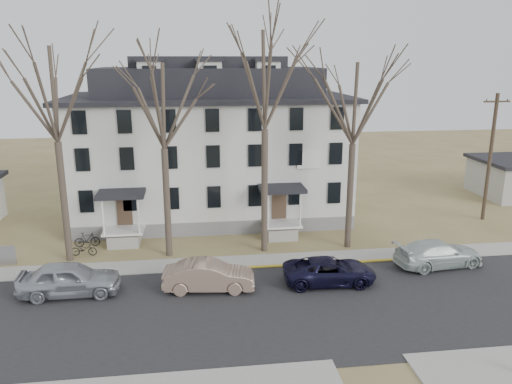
{
  "coord_description": "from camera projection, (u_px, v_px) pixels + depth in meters",
  "views": [
    {
      "loc": [
        -3.36,
        -19.76,
        11.95
      ],
      "look_at": [
        0.36,
        9.0,
        4.12
      ],
      "focal_mm": 35.0,
      "sensor_mm": 36.0,
      "label": 1
    }
  ],
  "objects": [
    {
      "name": "bicycle_right",
      "position": [
        87.0,
        240.0,
        32.39
      ],
      "size": [
        1.65,
        0.58,
        0.98
      ],
      "primitive_type": "imported",
      "rotation": [
        0.0,
        0.0,
        1.65
      ],
      "color": "black",
      "rests_on": "ground"
    },
    {
      "name": "tree_mid_left",
      "position": [
        162.0,
        100.0,
        28.71
      ],
      "size": [
        7.8,
        7.8,
        12.74
      ],
      "color": "#473B31",
      "rests_on": "ground"
    },
    {
      "name": "main_road",
      "position": [
        267.0,
        311.0,
        24.36
      ],
      "size": [
        120.0,
        10.0,
        0.04
      ],
      "primitive_type": "cube",
      "color": "#27272A",
      "rests_on": "ground"
    },
    {
      "name": "ground",
      "position": [
        274.0,
        332.0,
        22.45
      ],
      "size": [
        120.0,
        120.0,
        0.0
      ],
      "primitive_type": "plane",
      "color": "olive",
      "rests_on": "ground"
    },
    {
      "name": "utility_pole_far",
      "position": [
        490.0,
        156.0,
        36.87
      ],
      "size": [
        2.0,
        0.28,
        9.5
      ],
      "color": "#3D3023",
      "rests_on": "ground"
    },
    {
      "name": "far_sidewalk",
      "position": [
        252.0,
        262.0,
        30.11
      ],
      "size": [
        120.0,
        2.0,
        0.08
      ],
      "primitive_type": "cube",
      "color": "#A09F97",
      "rests_on": "ground"
    },
    {
      "name": "bicycle_left",
      "position": [
        84.0,
        250.0,
        30.94
      ],
      "size": [
        1.64,
        0.7,
        0.84
      ],
      "primitive_type": "imported",
      "rotation": [
        0.0,
        0.0,
        1.48
      ],
      "color": "black",
      "rests_on": "ground"
    },
    {
      "name": "car_white",
      "position": [
        438.0,
        254.0,
        29.36
      ],
      "size": [
        5.53,
        2.82,
        1.54
      ],
      "primitive_type": "imported",
      "rotation": [
        0.0,
        0.0,
        1.7
      ],
      "color": "silver",
      "rests_on": "ground"
    },
    {
      "name": "car_silver",
      "position": [
        70.0,
        280.0,
        25.74
      ],
      "size": [
        5.16,
        2.12,
        1.75
      ],
      "primitive_type": "imported",
      "rotation": [
        0.0,
        0.0,
        1.58
      ],
      "color": "#A4A9B1",
      "rests_on": "ground"
    },
    {
      "name": "car_tan",
      "position": [
        209.0,
        276.0,
        26.3
      ],
      "size": [
        4.91,
        2.1,
        1.57
      ],
      "primitive_type": "imported",
      "rotation": [
        0.0,
        0.0,
        1.48
      ],
      "color": "gray",
      "rests_on": "ground"
    },
    {
      "name": "tree_mid_right",
      "position": [
        355.0,
        98.0,
        30.14
      ],
      "size": [
        7.8,
        7.8,
        12.74
      ],
      "color": "#473B31",
      "rests_on": "ground"
    },
    {
      "name": "tree_center",
      "position": [
        265.0,
        73.0,
        29.07
      ],
      "size": [
        9.0,
        9.0,
        14.7
      ],
      "color": "#473B31",
      "rests_on": "ground"
    },
    {
      "name": "car_navy",
      "position": [
        329.0,
        272.0,
        27.13
      ],
      "size": [
        5.12,
        2.53,
        1.4
      ],
      "primitive_type": "imported",
      "rotation": [
        0.0,
        0.0,
        1.53
      ],
      "color": "black",
      "rests_on": "ground"
    },
    {
      "name": "tree_far_left",
      "position": [
        52.0,
        87.0,
        27.77
      ],
      "size": [
        8.4,
        8.4,
        13.72
      ],
      "color": "#473B31",
      "rests_on": "ground"
    },
    {
      "name": "boarding_house",
      "position": [
        210.0,
        147.0,
        37.99
      ],
      "size": [
        20.8,
        12.36,
        12.05
      ],
      "color": "slate",
      "rests_on": "ground"
    },
    {
      "name": "yellow_curb",
      "position": [
        337.0,
        264.0,
        29.87
      ],
      "size": [
        14.0,
        0.25,
        0.06
      ],
      "primitive_type": "cube",
      "color": "gold",
      "rests_on": "ground"
    }
  ]
}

